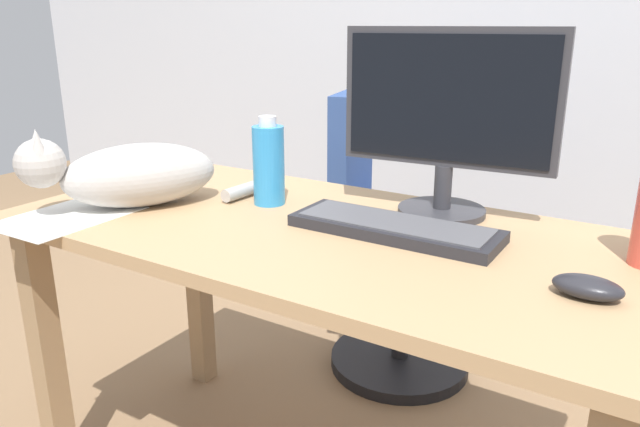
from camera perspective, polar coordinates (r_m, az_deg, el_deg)
name	(u,v)px	position (r m, az deg, el deg)	size (l,w,h in m)	color
desk	(318,275)	(1.35, -0.23, -5.83)	(1.39, 0.67, 0.74)	tan
office_chair	(389,253)	(2.05, 6.56, -3.74)	(0.50, 0.48, 0.96)	black
monitor	(447,116)	(1.37, 11.95, 9.02)	(0.48, 0.20, 0.41)	#333338
keyboard	(394,228)	(1.27, 7.06, -1.33)	(0.44, 0.15, 0.03)	#232328
cat	(130,174)	(1.50, -17.50, 3.62)	(0.36, 0.53, 0.20)	#B2ADA8
computer_mouse	(588,287)	(1.06, 24.00, -6.38)	(0.11, 0.06, 0.04)	#232328
paper_sheet	(68,216)	(1.49, -22.77, -0.26)	(0.21, 0.30, 0.00)	white
water_bottle	(269,164)	(1.45, -4.89, 4.69)	(0.08, 0.08, 0.21)	#2D8CD1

